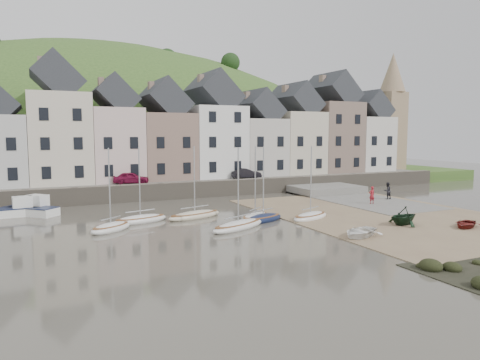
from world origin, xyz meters
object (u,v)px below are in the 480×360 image
rowboat_red (466,224)px  car_right (246,173)px  person_red (372,195)px  person_dark (387,191)px  car_left (131,178)px  sailboat_0 (140,219)px  rowboat_green (404,216)px  rowboat_white (360,232)px

rowboat_red → car_right: (-5.71, 26.50, 1.88)m
person_red → person_dark: person_dark is taller
person_dark → rowboat_red: bearing=66.5°
car_left → car_right: 14.08m
person_dark → car_right: (-10.52, 13.09, 1.20)m
person_dark → car_left: size_ratio=0.47×
sailboat_0 → car_right: bearing=40.7°
rowboat_red → person_dark: 14.27m
rowboat_red → person_dark: bearing=134.9°
rowboat_red → person_red: 11.77m
rowboat_green → car_left: size_ratio=0.72×
sailboat_0 → rowboat_white: (12.56, -11.60, 0.14)m
rowboat_green → rowboat_white: bearing=-78.9°
rowboat_white → car_right: (3.61, 25.53, 1.82)m
car_left → rowboat_green: bearing=-128.9°
rowboat_red → car_left: bearing=-168.6°
rowboat_red → person_red: person_red is taller
rowboat_green → car_right: car_right is taller
rowboat_green → car_left: car_left is taller
person_red → car_right: size_ratio=0.47×
person_dark → car_left: 27.89m
person_dark → rowboat_green: bearing=48.1°
sailboat_0 → person_red: size_ratio=3.61×
rowboat_white → car_left: (-10.46, 25.53, 1.85)m
rowboat_red → sailboat_0: bearing=-145.2°
rowboat_white → car_left: bearing=179.8°
car_right → rowboat_red: bearing=-151.7°
person_red → car_right: bearing=-66.4°
person_dark → car_right: bearing=-55.0°
sailboat_0 → car_right: sailboat_0 is taller
sailboat_0 → rowboat_red: sailboat_0 is taller
rowboat_red → car_left: (-19.78, 26.50, 1.91)m
sailboat_0 → car_right: size_ratio=1.68×
sailboat_0 → car_right: (16.17, 13.93, 1.96)m
person_dark → rowboat_white: bearing=37.6°
rowboat_green → person_red: (4.77, 9.01, 0.20)m
sailboat_0 → rowboat_green: sailboat_0 is taller
rowboat_red → car_right: 27.18m
person_red → rowboat_white: bearing=44.4°
person_red → rowboat_red: bearing=83.0°
rowboat_white → person_dark: (14.13, 12.45, 0.62)m
rowboat_green → person_red: 10.20m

